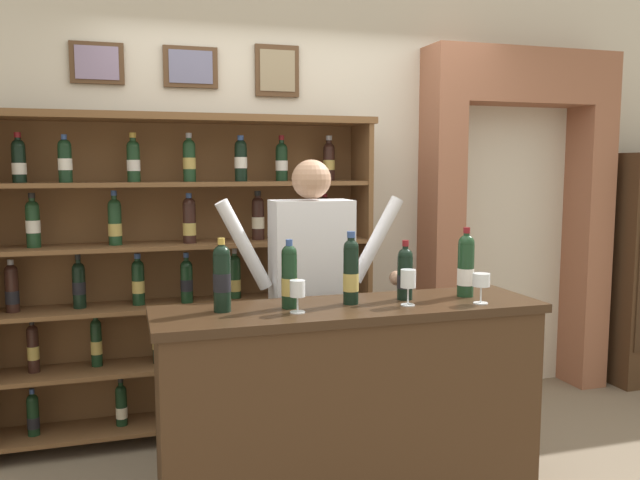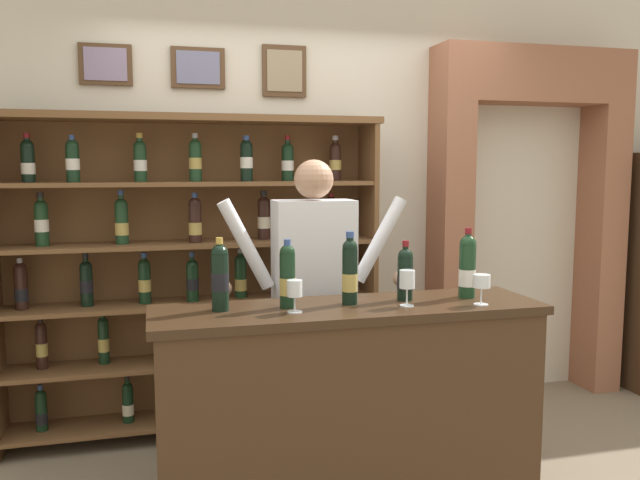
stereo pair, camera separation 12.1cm
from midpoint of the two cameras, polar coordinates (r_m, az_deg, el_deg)
back_wall at (r=4.29m, az=-0.61°, el=6.82°), size 12.00×0.19×3.28m
wine_shelf at (r=3.91m, az=-10.32°, el=-2.15°), size 2.25×0.36×1.91m
archway_doorway at (r=4.79m, az=18.14°, el=3.15°), size 1.41×0.45×2.41m
tasting_counter at (r=3.08m, az=3.72°, el=-14.85°), size 1.78×0.50×0.99m
shopkeeper at (r=3.40m, az=0.48°, el=-3.54°), size 1.04×0.22×1.65m
tasting_bottle_grappa at (r=2.83m, az=-7.63°, el=-3.19°), size 0.08×0.08×0.32m
tasting_bottle_brunello at (r=2.86m, az=-1.68°, el=-3.21°), size 0.07×0.07×0.31m
tasting_bottle_super_tuscan at (r=2.94m, az=3.84°, el=-2.76°), size 0.07×0.07×0.33m
tasting_bottle_prosecco at (r=3.06m, az=8.67°, el=-2.96°), size 0.07×0.07×0.28m
tasting_bottle_bianco at (r=3.18m, az=13.98°, el=-2.29°), size 0.08×0.08×0.34m
wine_glass_left at (r=3.03m, az=15.22°, el=-3.70°), size 0.08×0.08×0.14m
wine_glass_right at (r=2.78m, az=-1.00°, el=-4.51°), size 0.07×0.07×0.14m
wine_glass_spare at (r=2.93m, az=8.90°, el=-3.57°), size 0.07×0.07×0.16m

